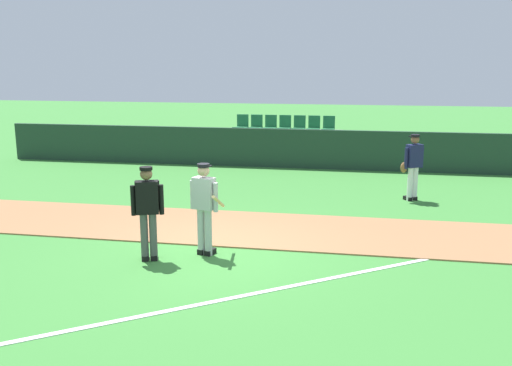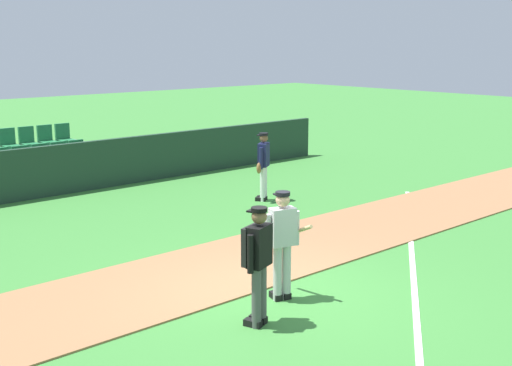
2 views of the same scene
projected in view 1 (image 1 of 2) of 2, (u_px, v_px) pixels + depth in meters
name	position (u px, v px, depth m)	size (l,w,h in m)	color
ground_plane	(209.00, 252.00, 10.76)	(80.00, 80.00, 0.00)	#387A33
infield_dirt_path	(228.00, 227.00, 12.32)	(28.00, 2.66, 0.03)	#936642
foul_line_chalk	(367.00, 271.00, 9.74)	(12.00, 0.10, 0.01)	white
dugout_fence	(277.00, 148.00, 19.36)	(20.00, 0.16, 1.35)	#1E3828
stadium_bleachers	(283.00, 148.00, 20.79)	(4.45, 2.10, 1.65)	slate
batter_grey_jersey	(205.00, 205.00, 10.40)	(0.59, 0.80, 1.76)	#B2B2B2
umpire_home_plate	(148.00, 208.00, 10.10)	(0.56, 0.40, 1.76)	#4C4C4C
runner_navy_jersey	(413.00, 165.00, 14.59)	(0.62, 0.45, 1.76)	white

